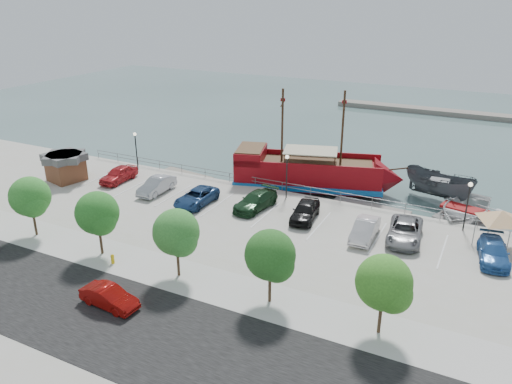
% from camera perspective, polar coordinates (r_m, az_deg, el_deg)
% --- Properties ---
extents(ground, '(160.00, 160.00, 0.00)m').
position_cam_1_polar(ground, '(43.24, -0.01, -4.80)').
color(ground, '#3C5B56').
extents(street, '(100.00, 8.00, 0.04)m').
position_cam_1_polar(street, '(31.35, -13.71, -14.79)').
color(street, black).
rests_on(street, land_slab).
extents(sidewalk, '(100.00, 4.00, 0.05)m').
position_cam_1_polar(sidewalk, '(35.23, -7.44, -9.81)').
color(sidewalk, '#BBB9B5').
rests_on(sidewalk, land_slab).
extents(seawall_railing, '(50.00, 0.06, 1.00)m').
position_cam_1_polar(seawall_railing, '(49.12, 4.08, 0.46)').
color(seawall_railing, slate).
rests_on(seawall_railing, land_slab).
extents(far_shore, '(40.00, 3.00, 0.80)m').
position_cam_1_polar(far_shore, '(91.82, 21.72, 8.38)').
color(far_shore, gray).
rests_on(far_shore, ground).
extents(pirate_ship, '(17.87, 9.44, 11.06)m').
position_cam_1_polar(pirate_ship, '(52.17, 7.34, 2.02)').
color(pirate_ship, maroon).
rests_on(pirate_ship, ground).
extents(patrol_boat, '(7.99, 5.47, 2.90)m').
position_cam_1_polar(patrol_boat, '(52.60, 20.16, 0.50)').
color(patrol_boat, '#404449').
rests_on(patrol_boat, ground).
extents(speedboat, '(7.21, 8.87, 1.62)m').
position_cam_1_polar(speedboat, '(49.28, 22.69, -2.10)').
color(speedboat, silver).
rests_on(speedboat, ground).
extents(dock_west, '(6.75, 2.79, 0.37)m').
position_cam_1_polar(dock_west, '(56.82, -7.95, 1.87)').
color(dock_west, gray).
rests_on(dock_west, ground).
extents(dock_mid, '(7.58, 2.72, 0.42)m').
position_cam_1_polar(dock_mid, '(48.76, 12.88, -1.90)').
color(dock_mid, gray).
rests_on(dock_mid, ground).
extents(dock_east, '(8.09, 5.01, 0.45)m').
position_cam_1_polar(dock_east, '(47.75, 24.09, -3.86)').
color(dock_east, slate).
rests_on(dock_east, ground).
extents(shed, '(4.27, 4.27, 2.90)m').
position_cam_1_polar(shed, '(55.76, -20.94, 2.78)').
color(shed, brown).
rests_on(shed, land_slab).
extents(canopy_tent, '(5.41, 5.41, 3.47)m').
position_cam_1_polar(canopy_tent, '(42.24, 26.36, -1.91)').
color(canopy_tent, slate).
rests_on(canopy_tent, land_slab).
extents(street_sedan, '(4.11, 1.67, 1.33)m').
position_cam_1_polar(street_sedan, '(33.21, -16.43, -11.45)').
color(street_sedan, maroon).
rests_on(street_sedan, street).
extents(fire_hydrant, '(0.27, 0.27, 0.78)m').
position_cam_1_polar(fire_hydrant, '(37.99, -16.07, -7.33)').
color(fire_hydrant, gold).
rests_on(fire_hydrant, sidewalk).
extents(lamp_post_left, '(0.36, 0.36, 4.28)m').
position_cam_1_polar(lamp_post_left, '(56.33, -13.58, 5.31)').
color(lamp_post_left, black).
rests_on(lamp_post_left, land_slab).
extents(lamp_post_mid, '(0.36, 0.36, 4.28)m').
position_cam_1_polar(lamp_post_mid, '(47.16, 3.55, 2.68)').
color(lamp_post_mid, black).
rests_on(lamp_post_mid, land_slab).
extents(lamp_post_right, '(0.36, 0.36, 4.28)m').
position_cam_1_polar(lamp_post_right, '(43.87, 23.10, -0.62)').
color(lamp_post_right, black).
rests_on(lamp_post_right, land_slab).
extents(tree_b, '(3.30, 3.20, 5.00)m').
position_cam_1_polar(tree_b, '(43.17, -24.35, -0.66)').
color(tree_b, '#473321').
rests_on(tree_b, sidewalk).
extents(tree_c, '(3.30, 3.20, 5.00)m').
position_cam_1_polar(tree_c, '(38.23, -17.59, -2.50)').
color(tree_c, '#473321').
rests_on(tree_c, sidewalk).
extents(tree_d, '(3.30, 3.20, 5.00)m').
position_cam_1_polar(tree_d, '(34.03, -8.97, -4.78)').
color(tree_d, '#473321').
rests_on(tree_d, sidewalk).
extents(tree_e, '(3.30, 3.20, 5.00)m').
position_cam_1_polar(tree_e, '(30.85, 1.81, -7.46)').
color(tree_e, '#473321').
rests_on(tree_e, sidewalk).
extents(tree_f, '(3.30, 3.20, 5.00)m').
position_cam_1_polar(tree_f, '(29.05, 14.63, -10.26)').
color(tree_f, '#473321').
rests_on(tree_f, sidewalk).
extents(parked_car_a, '(1.97, 4.70, 1.59)m').
position_cam_1_polar(parked_car_a, '(53.89, -15.43, 1.98)').
color(parked_car_a, '#AF1D21').
rests_on(parked_car_a, land_slab).
extents(parked_car_b, '(1.71, 4.71, 1.55)m').
position_cam_1_polar(parked_car_b, '(49.91, -11.28, 0.73)').
color(parked_car_b, '#9C9EA5').
rests_on(parked_car_b, land_slab).
extents(parked_car_c, '(2.42, 5.19, 1.44)m').
position_cam_1_polar(parked_car_c, '(46.61, -6.83, -0.60)').
color(parked_car_c, navy).
rests_on(parked_car_c, land_slab).
extents(parked_car_d, '(2.86, 5.46, 1.51)m').
position_cam_1_polar(parked_car_d, '(45.37, -0.06, -1.03)').
color(parked_car_d, '#183A1E').
rests_on(parked_car_d, land_slab).
extents(parked_car_e, '(2.55, 5.02, 1.64)m').
position_cam_1_polar(parked_car_e, '(43.45, 5.63, -2.12)').
color(parked_car_e, black).
rests_on(parked_car_e, land_slab).
extents(parked_car_f, '(1.79, 4.70, 1.53)m').
position_cam_1_polar(parked_car_f, '(40.93, 12.33, -4.21)').
color(parked_car_f, silver).
rests_on(parked_car_f, land_slab).
extents(parked_car_g, '(3.15, 5.81, 1.55)m').
position_cam_1_polar(parked_car_g, '(41.44, 16.65, -4.31)').
color(parked_car_g, gray).
rests_on(parked_car_g, land_slab).
extents(parked_car_h, '(2.70, 5.19, 1.44)m').
position_cam_1_polar(parked_car_h, '(40.75, 25.51, -6.18)').
color(parked_car_h, '#2A5CA1').
rests_on(parked_car_h, land_slab).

